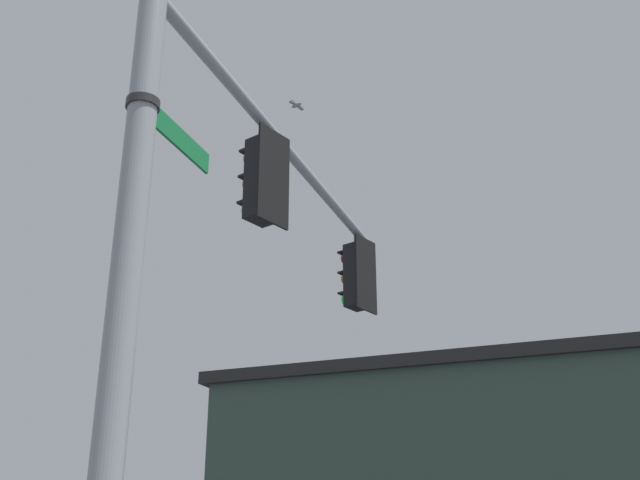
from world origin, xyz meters
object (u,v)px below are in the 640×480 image
(traffic_light_mid_inner, at_px, (356,276))
(bird_flying, at_px, (296,105))
(traffic_light_nearest_pole, at_px, (262,180))
(street_name_sign, at_px, (163,123))

(traffic_light_mid_inner, height_order, bird_flying, bird_flying)
(traffic_light_nearest_pole, bearing_deg, traffic_light_mid_inner, 17.45)
(traffic_light_mid_inner, bearing_deg, bird_flying, 71.13)
(street_name_sign, bearing_deg, bird_flying, 30.07)
(street_name_sign, bearing_deg, traffic_light_mid_inner, 17.64)
(traffic_light_nearest_pole, bearing_deg, bird_flying, 35.40)
(traffic_light_nearest_pole, relative_size, traffic_light_mid_inner, 1.00)
(traffic_light_nearest_pole, distance_m, traffic_light_mid_inner, 3.64)
(traffic_light_mid_inner, distance_m, bird_flying, 4.62)
(traffic_light_mid_inner, bearing_deg, traffic_light_nearest_pole, -162.55)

